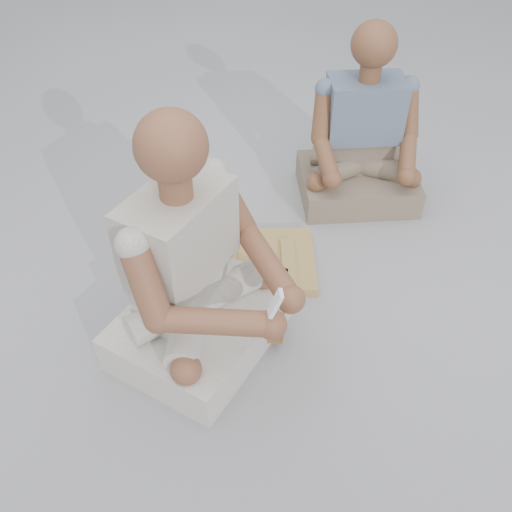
% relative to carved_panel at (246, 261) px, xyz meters
% --- Properties ---
extents(ground, '(60.00, 60.00, 0.00)m').
position_rel_carved_panel_xyz_m(ground, '(0.21, -0.42, -0.02)').
color(ground, '#A3A2A8').
rests_on(ground, ground).
extents(carved_panel, '(0.71, 0.55, 0.04)m').
position_rel_carved_panel_xyz_m(carved_panel, '(0.00, 0.00, 0.00)').
color(carved_panel, olive).
rests_on(carved_panel, ground).
extents(tool_tray, '(0.50, 0.42, 0.06)m').
position_rel_carved_panel_xyz_m(tool_tray, '(0.00, -0.30, 0.04)').
color(tool_tray, brown).
rests_on(tool_tray, carved_panel).
extents(chisel_0, '(0.21, 0.11, 0.02)m').
position_rel_carved_panel_xyz_m(chisel_0, '(0.06, -0.21, 0.05)').
color(chisel_0, silver).
rests_on(chisel_0, tool_tray).
extents(chisel_1, '(0.18, 0.15, 0.02)m').
position_rel_carved_panel_xyz_m(chisel_1, '(0.01, -0.36, 0.05)').
color(chisel_1, silver).
rests_on(chisel_1, tool_tray).
extents(chisel_2, '(0.08, 0.22, 0.02)m').
position_rel_carved_panel_xyz_m(chisel_2, '(-0.08, -0.43, 0.04)').
color(chisel_2, silver).
rests_on(chisel_2, tool_tray).
extents(chisel_3, '(0.20, 0.12, 0.02)m').
position_rel_carved_panel_xyz_m(chisel_3, '(0.13, -0.31, 0.05)').
color(chisel_3, silver).
rests_on(chisel_3, tool_tray).
extents(chisel_4, '(0.22, 0.05, 0.02)m').
position_rel_carved_panel_xyz_m(chisel_4, '(0.17, -0.40, 0.05)').
color(chisel_4, silver).
rests_on(chisel_4, tool_tray).
extents(chisel_5, '(0.12, 0.20, 0.02)m').
position_rel_carved_panel_xyz_m(chisel_5, '(0.02, -0.30, 0.04)').
color(chisel_5, silver).
rests_on(chisel_5, tool_tray).
extents(chisel_6, '(0.22, 0.03, 0.02)m').
position_rel_carved_panel_xyz_m(chisel_6, '(0.14, -0.38, 0.05)').
color(chisel_6, silver).
rests_on(chisel_6, tool_tray).
extents(chisel_7, '(0.22, 0.06, 0.02)m').
position_rel_carved_panel_xyz_m(chisel_7, '(0.18, -0.36, 0.05)').
color(chisel_7, silver).
rests_on(chisel_7, tool_tray).
extents(chisel_8, '(0.11, 0.21, 0.02)m').
position_rel_carved_panel_xyz_m(chisel_8, '(-0.01, -0.15, 0.05)').
color(chisel_8, silver).
rests_on(chisel_8, tool_tray).
extents(chisel_9, '(0.21, 0.11, 0.02)m').
position_rel_carved_panel_xyz_m(chisel_9, '(0.01, -0.35, 0.05)').
color(chisel_9, silver).
rests_on(chisel_9, tool_tray).
extents(chisel_10, '(0.10, 0.21, 0.02)m').
position_rel_carved_panel_xyz_m(chisel_10, '(-0.01, -0.44, 0.05)').
color(chisel_10, silver).
rests_on(chisel_10, tool_tray).
extents(wood_chip_0, '(0.02, 0.02, 0.00)m').
position_rel_carved_panel_xyz_m(wood_chip_0, '(-0.29, 0.06, -0.02)').
color(wood_chip_0, tan).
rests_on(wood_chip_0, ground).
extents(wood_chip_1, '(0.02, 0.02, 0.00)m').
position_rel_carved_panel_xyz_m(wood_chip_1, '(-0.00, -0.40, -0.02)').
color(wood_chip_1, tan).
rests_on(wood_chip_1, ground).
extents(wood_chip_2, '(0.02, 0.02, 0.00)m').
position_rel_carved_panel_xyz_m(wood_chip_2, '(-0.10, -0.19, -0.02)').
color(wood_chip_2, tan).
rests_on(wood_chip_2, ground).
extents(wood_chip_3, '(0.02, 0.02, 0.00)m').
position_rel_carved_panel_xyz_m(wood_chip_3, '(0.01, -0.02, -0.02)').
color(wood_chip_3, tan).
rests_on(wood_chip_3, ground).
extents(wood_chip_4, '(0.02, 0.02, 0.00)m').
position_rel_carved_panel_xyz_m(wood_chip_4, '(0.26, -0.25, -0.02)').
color(wood_chip_4, tan).
rests_on(wood_chip_4, ground).
extents(wood_chip_5, '(0.02, 0.02, 0.00)m').
position_rel_carved_panel_xyz_m(wood_chip_5, '(0.19, -0.00, -0.02)').
color(wood_chip_5, tan).
rests_on(wood_chip_5, ground).
extents(wood_chip_6, '(0.02, 0.02, 0.00)m').
position_rel_carved_panel_xyz_m(wood_chip_6, '(-0.11, -0.36, -0.02)').
color(wood_chip_6, tan).
rests_on(wood_chip_6, ground).
extents(wood_chip_7, '(0.02, 0.02, 0.00)m').
position_rel_carved_panel_xyz_m(wood_chip_7, '(0.18, 0.06, -0.02)').
color(wood_chip_7, tan).
rests_on(wood_chip_7, ground).
extents(craftsman, '(0.75, 0.77, 1.00)m').
position_rel_carved_panel_xyz_m(craftsman, '(-0.08, -0.46, 0.32)').
color(craftsman, beige).
rests_on(craftsman, ground).
extents(companion, '(0.68, 0.60, 0.90)m').
position_rel_carved_panel_xyz_m(companion, '(0.45, 0.65, 0.28)').
color(companion, '#786756').
rests_on(companion, ground).
extents(mobile_phone, '(0.06, 0.05, 0.10)m').
position_rel_carved_panel_xyz_m(mobile_phone, '(0.24, -0.64, 0.45)').
color(mobile_phone, white).
rests_on(mobile_phone, craftsman).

